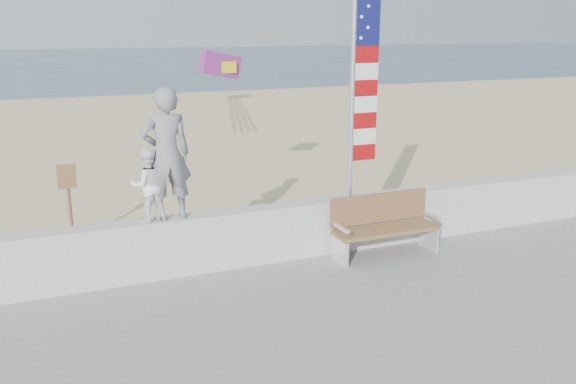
% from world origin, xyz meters
% --- Properties ---
extents(ground, '(220.00, 220.00, 0.00)m').
position_xyz_m(ground, '(0.00, 0.00, 0.00)').
color(ground, '#314C63').
rests_on(ground, ground).
extents(sand, '(90.00, 40.00, 0.08)m').
position_xyz_m(sand, '(0.00, 9.00, 0.04)').
color(sand, beige).
rests_on(sand, ground).
extents(seawall, '(30.00, 0.35, 0.90)m').
position_xyz_m(seawall, '(0.00, 2.00, 0.63)').
color(seawall, silver).
rests_on(seawall, boardwalk).
extents(adult, '(0.72, 0.48, 1.96)m').
position_xyz_m(adult, '(-1.64, 2.00, 2.06)').
color(adult, gray).
rests_on(adult, seawall).
extents(child, '(0.56, 0.45, 1.09)m').
position_xyz_m(child, '(-1.93, 2.00, 1.63)').
color(child, white).
rests_on(child, seawall).
extents(bench, '(1.80, 0.57, 1.00)m').
position_xyz_m(bench, '(1.81, 1.55, 0.69)').
color(bench, olive).
rests_on(bench, boardwalk).
extents(flag, '(0.50, 0.08, 3.50)m').
position_xyz_m(flag, '(1.53, 2.00, 2.99)').
color(flag, silver).
rests_on(flag, seawall).
extents(parafoil_kite, '(0.94, 0.42, 0.63)m').
position_xyz_m(parafoil_kite, '(0.32, 5.70, 3.08)').
color(parafoil_kite, red).
rests_on(parafoil_kite, ground).
extents(sign, '(0.32, 0.07, 1.46)m').
position_xyz_m(sign, '(-2.95, 4.31, 0.94)').
color(sign, brown).
rests_on(sign, sand).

